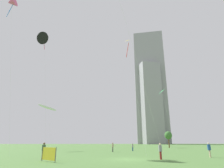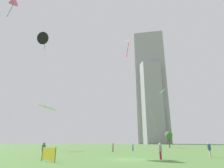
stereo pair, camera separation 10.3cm
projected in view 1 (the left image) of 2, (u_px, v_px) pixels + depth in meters
name	position (u px, v px, depth m)	size (l,w,h in m)	color
ground	(128.00, 159.00, 21.47)	(280.00, 280.00, 0.00)	#4C7538
person_standing_0	(133.00, 147.00, 40.62)	(0.34, 0.34, 1.54)	#1E478C
person_standing_1	(160.00, 150.00, 21.59)	(0.40, 0.40, 1.81)	maroon
person_standing_2	(113.00, 147.00, 37.11)	(0.39, 0.39, 1.77)	#2D2D33
person_standing_3	(44.00, 149.00, 21.92)	(0.42, 0.42, 1.88)	maroon
person_standing_4	(209.00, 149.00, 24.41)	(0.41, 0.41, 1.86)	tan
kite_flying_0	(127.00, 44.00, 35.83)	(1.94, 6.01, 21.28)	silver
kite_flying_1	(45.00, 39.00, 41.88)	(5.70, 6.35, 25.88)	silver
kite_flying_2	(47.00, 107.00, 46.54)	(4.69, 3.94, 11.19)	silver
kite_flying_3	(11.00, 2.00, 39.00)	(7.60, 5.92, 31.44)	silver
kite_flying_4	(162.00, 92.00, 49.13)	(2.24, 3.49, 15.39)	silver
park_tree_0	(168.00, 135.00, 61.29)	(2.40, 2.40, 5.24)	brown
distant_highrise_0	(151.00, 86.00, 163.68)	(25.71, 16.53, 98.68)	#939399
distant_highrise_1	(149.00, 103.00, 154.19)	(15.51, 20.29, 65.91)	#939399
event_banner	(49.00, 154.00, 19.18)	(1.88, 1.95, 1.46)	#4C4C4C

